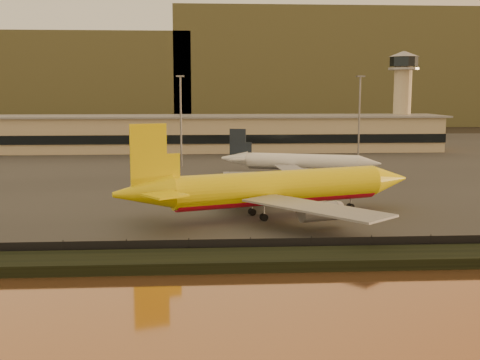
% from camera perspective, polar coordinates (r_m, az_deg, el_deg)
% --- Properties ---
extents(ground, '(900.00, 900.00, 0.00)m').
position_cam_1_polar(ground, '(91.51, -0.91, -5.09)').
color(ground, black).
rests_on(ground, ground).
extents(embankment, '(320.00, 7.00, 1.40)m').
position_cam_1_polar(embankment, '(74.92, -0.28, -7.61)').
color(embankment, black).
rests_on(embankment, ground).
extents(tarmac, '(320.00, 220.00, 0.20)m').
position_cam_1_polar(tarmac, '(185.14, -2.32, 1.84)').
color(tarmac, '#2D2D2D').
rests_on(tarmac, ground).
extents(perimeter_fence, '(300.00, 0.05, 2.20)m').
position_cam_1_polar(perimeter_fence, '(78.61, -0.46, -6.39)').
color(perimeter_fence, black).
rests_on(perimeter_fence, tarmac).
extents(terminal_building, '(202.00, 25.00, 12.60)m').
position_cam_1_polar(terminal_building, '(215.20, -6.40, 4.37)').
color(terminal_building, tan).
rests_on(terminal_building, tarmac).
extents(control_tower, '(11.20, 11.20, 35.50)m').
position_cam_1_polar(control_tower, '(232.05, 15.16, 8.23)').
color(control_tower, tan).
rests_on(control_tower, tarmac).
extents(apron_light_masts, '(152.20, 12.20, 25.40)m').
position_cam_1_polar(apron_light_masts, '(165.08, 3.06, 6.46)').
color(apron_light_masts, slate).
rests_on(apron_light_masts, tarmac).
extents(distant_hills, '(470.00, 160.00, 70.00)m').
position_cam_1_polar(distant_hills, '(429.29, -5.94, 9.75)').
color(distant_hills, brown).
rests_on(distant_hills, ground).
extents(dhl_cargo_jet, '(53.09, 50.55, 16.26)m').
position_cam_1_polar(dhl_cargo_jet, '(101.78, 3.21, -0.81)').
color(dhl_cargo_jet, yellow).
rests_on(dhl_cargo_jet, tarmac).
extents(white_narrowbody_jet, '(39.51, 37.57, 11.62)m').
position_cam_1_polar(white_narrowbody_jet, '(151.47, 5.62, 1.69)').
color(white_narrowbody_jet, white).
rests_on(white_narrowbody_jet, tarmac).
extents(gse_vehicle_yellow, '(4.41, 2.29, 1.91)m').
position_cam_1_polar(gse_vehicle_yellow, '(124.53, 7.67, -0.99)').
color(gse_vehicle_yellow, yellow).
rests_on(gse_vehicle_yellow, tarmac).
extents(gse_vehicle_white, '(4.29, 2.62, 1.80)m').
position_cam_1_polar(gse_vehicle_white, '(120.30, -8.67, -1.37)').
color(gse_vehicle_white, white).
rests_on(gse_vehicle_white, tarmac).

